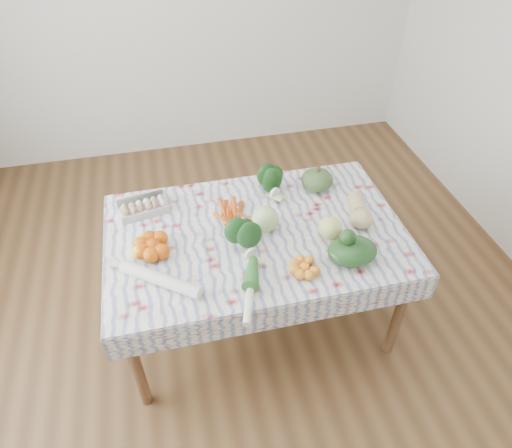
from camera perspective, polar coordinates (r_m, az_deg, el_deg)
The scene contains 16 objects.
ground at distance 3.11m, azimuth 0.00°, elevation -11.39°, with size 4.50×4.50×0.00m, color #56371D.
dining_table at distance 2.60m, azimuth 0.00°, elevation -2.34°, with size 1.60×1.00×0.75m.
tablecloth at distance 2.55m, azimuth 0.00°, elevation -1.08°, with size 1.66×1.06×0.01m, color silver.
egg_carton at distance 2.72m, azimuth -13.79°, elevation 1.85°, with size 0.28×0.11×0.07m, color #B7B7B2.
carrot_bunch at distance 2.61m, azimuth -2.93°, elevation 0.84°, with size 0.22×0.20×0.04m, color #DD510E.
kale_bunch at distance 2.77m, azimuth 1.71°, elevation 5.04°, with size 0.18×0.15×0.15m, color #163C13.
kabocha_squash at distance 2.85m, azimuth 7.67°, elevation 5.52°, with size 0.20×0.20×0.13m, color #3D5A2C.
cabbage at distance 2.51m, azimuth 1.18°, elevation 0.61°, with size 0.15×0.15×0.15m, color #B2D584.
butternut_squash at distance 2.66m, azimuth 12.78°, elevation 1.77°, with size 0.12×0.27×0.12m, color tan.
orange_cluster at distance 2.46m, azimuth -12.74°, elevation -2.66°, with size 0.26×0.26×0.09m, color #DC5908.
broccoli at distance 2.38m, azimuth -1.29°, elevation -2.59°, with size 0.17×0.17×0.13m, color #19471A.
mandarin_cluster at distance 2.33m, azimuth 6.10°, elevation -5.34°, with size 0.19×0.19×0.06m, color orange.
grapefruit at distance 2.51m, azimuth 9.24°, elevation -0.47°, with size 0.13×0.13×0.13m, color #E8E17B.
spinach_bag at distance 2.41m, azimuth 11.95°, elevation -3.29°, with size 0.26×0.21×0.12m, color #173615.
daikon at distance 2.30m, azimuth -11.87°, elevation -6.78°, with size 0.07×0.07×0.47m, color white.
leek at distance 2.22m, azimuth -0.73°, elevation -8.47°, with size 0.04×0.04×0.38m, color white.
Camera 1 is at (-0.43, -1.83, 2.48)m, focal length 32.00 mm.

